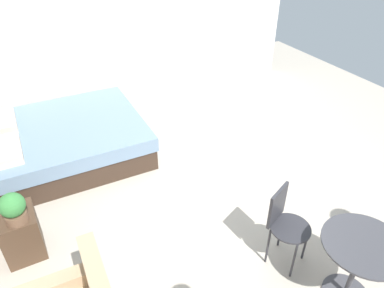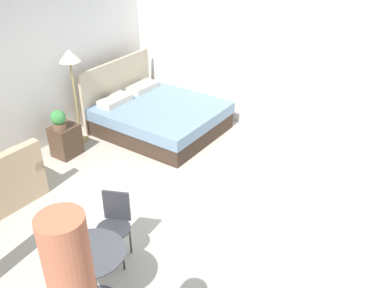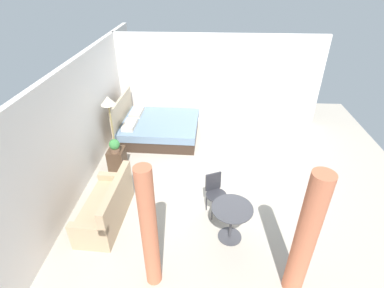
% 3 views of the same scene
% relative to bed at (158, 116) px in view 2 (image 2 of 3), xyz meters
% --- Properties ---
extents(ground_plane, '(9.03, 9.17, 0.02)m').
position_rel_bed_xyz_m(ground_plane, '(-1.79, -1.72, -0.30)').
color(ground_plane, '#B2A899').
extents(wall_back, '(9.03, 0.12, 2.71)m').
position_rel_bed_xyz_m(wall_back, '(-1.79, 1.37, 1.06)').
color(wall_back, silver).
rests_on(wall_back, ground).
extents(wall_right, '(0.12, 6.17, 2.71)m').
position_rel_bed_xyz_m(wall_right, '(1.23, -1.72, 1.06)').
color(wall_right, silver).
rests_on(wall_right, ground).
extents(bed, '(1.91, 2.22, 1.20)m').
position_rel_bed_xyz_m(bed, '(0.00, 0.00, 0.00)').
color(bed, '#38281E').
rests_on(bed, ground).
extents(nightstand, '(0.44, 0.38, 0.55)m').
position_rel_bed_xyz_m(nightstand, '(-1.60, 0.76, -0.02)').
color(nightstand, '#473323').
rests_on(nightstand, ground).
extents(potted_plant, '(0.25, 0.25, 0.34)m').
position_rel_bed_xyz_m(potted_plant, '(-1.70, 0.73, 0.43)').
color(potted_plant, brown).
rests_on(potted_plant, nightstand).
extents(floor_lamp, '(0.36, 0.36, 1.72)m').
position_rel_bed_xyz_m(floor_lamp, '(-1.11, 0.93, 1.19)').
color(floor_lamp, '#99844C').
rests_on(floor_lamp, ground).
extents(balcony_table, '(0.74, 0.74, 0.74)m').
position_rel_bed_xyz_m(balcony_table, '(-3.62, -1.92, 0.22)').
color(balcony_table, '#3F3F44').
rests_on(balcony_table, ground).
extents(cafe_chair_near_window, '(0.54, 0.54, 0.90)m').
position_rel_bed_xyz_m(cafe_chair_near_window, '(-2.94, -1.63, 0.26)').
color(cafe_chair_near_window, '#2D2D33').
rests_on(cafe_chair_near_window, ground).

